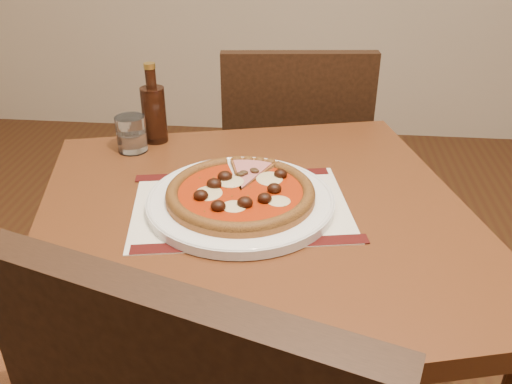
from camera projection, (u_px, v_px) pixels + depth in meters
table at (255, 256)px, 1.06m from camera, size 0.98×0.98×0.75m
chair_far at (293, 165)px, 1.71m from camera, size 0.47×0.47×0.90m
placemat at (241, 206)px, 1.02m from camera, size 0.45×0.36×0.00m
plate at (241, 202)px, 1.02m from camera, size 0.35×0.35×0.02m
pizza at (241, 192)px, 1.01m from camera, size 0.28×0.28×0.04m
ham_slice at (250, 174)px, 1.08m from camera, size 0.10×0.14×0.02m
water_glass at (131, 134)px, 1.22m from camera, size 0.09×0.09×0.08m
bottle at (154, 112)px, 1.26m from camera, size 0.06×0.06×0.19m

